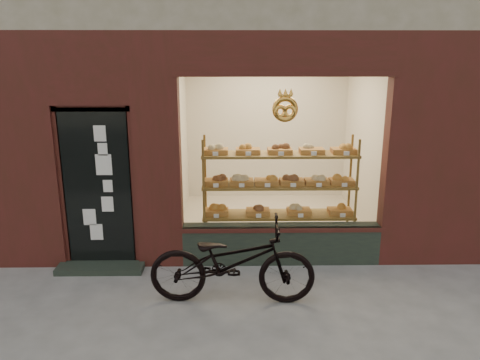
{
  "coord_description": "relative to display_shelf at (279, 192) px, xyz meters",
  "views": [
    {
      "loc": [
        -0.21,
        -3.89,
        2.84
      ],
      "look_at": [
        -0.12,
        2.0,
        1.23
      ],
      "focal_mm": 35.0,
      "sensor_mm": 36.0,
      "label": 1
    }
  ],
  "objects": [
    {
      "name": "bicycle",
      "position": [
        -0.68,
        -1.48,
        -0.39
      ],
      "size": [
        1.94,
        0.74,
        1.01
      ],
      "primitive_type": "imported",
      "rotation": [
        0.0,
        0.0,
        1.53
      ],
      "color": "black",
      "rests_on": "ground"
    },
    {
      "name": "ground",
      "position": [
        -0.45,
        -2.55,
        -0.89
      ],
      "size": [
        90.0,
        90.0,
        0.0
      ],
      "primitive_type": "plane",
      "color": "slate"
    },
    {
      "name": "display_shelf",
      "position": [
        0.0,
        0.0,
        0.0
      ],
      "size": [
        2.2,
        0.45,
        1.7
      ],
      "color": "brown",
      "rests_on": "ground"
    }
  ]
}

